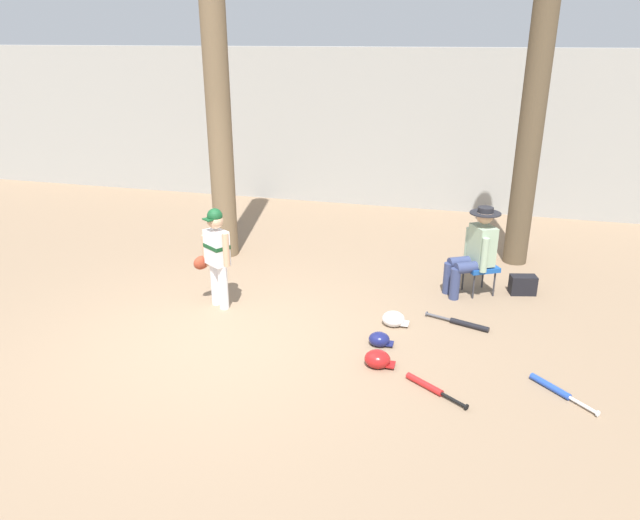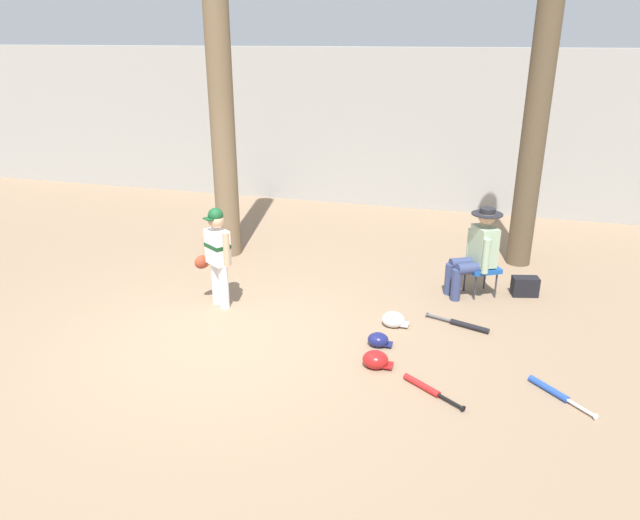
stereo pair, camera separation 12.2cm
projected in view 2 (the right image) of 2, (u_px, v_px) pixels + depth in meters
ground_plane at (222, 341)px, 6.72m from camera, size 60.00×60.00×0.00m
concrete_back_wall at (350, 127)px, 11.82m from camera, size 18.00×0.36×3.06m
tree_near_player at (220, 76)px, 8.44m from camera, size 0.61×0.61×6.11m
tree_behind_spectator at (537, 113)px, 8.22m from camera, size 0.57×0.57×5.10m
young_ballplayer at (217, 251)px, 7.35m from camera, size 0.60×0.38×1.31m
folding_stool at (481, 269)px, 7.81m from camera, size 0.54×0.54×0.41m
seated_spectator at (477, 250)px, 7.69m from camera, size 0.66×0.56×1.20m
handbag_beside_stool at (525, 286)px, 7.85m from camera, size 0.37×0.26×0.26m
bat_black_composite at (464, 325)px, 7.02m from camera, size 0.77×0.31×0.07m
bat_red_barrel at (426, 388)px, 5.77m from camera, size 0.64×0.47×0.07m
bat_blue_youth at (554, 392)px, 5.71m from camera, size 0.59×0.57×0.07m
batting_helmet_navy at (378, 340)px, 6.60m from camera, size 0.28×0.22×0.16m
batting_helmet_red at (376, 360)px, 6.18m from camera, size 0.32×0.25×0.19m
batting_helmet_white at (393, 320)px, 7.05m from camera, size 0.32×0.25×0.18m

